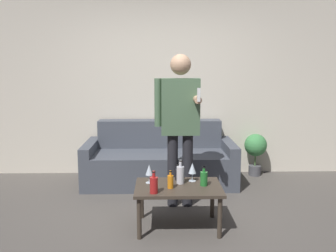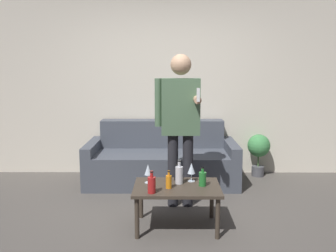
{
  "view_description": "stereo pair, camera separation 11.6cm",
  "coord_description": "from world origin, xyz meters",
  "views": [
    {
      "loc": [
        -0.07,
        -3.55,
        1.59
      ],
      "look_at": [
        0.03,
        0.49,
        0.95
      ],
      "focal_mm": 40.0,
      "sensor_mm": 36.0,
      "label": 1
    },
    {
      "loc": [
        0.05,
        -3.55,
        1.59
      ],
      "look_at": [
        0.03,
        0.49,
        0.95
      ],
      "focal_mm": 40.0,
      "sensor_mm": 36.0,
      "label": 2
    }
  ],
  "objects": [
    {
      "name": "coffee_table",
      "position": [
        0.12,
        -0.01,
        0.38
      ],
      "size": [
        0.85,
        0.59,
        0.43
      ],
      "color": "#3D3328",
      "rests_on": "ground_plane"
    },
    {
      "name": "potted_plant",
      "position": [
        1.35,
        1.79,
        0.41
      ],
      "size": [
        0.33,
        0.33,
        0.62
      ],
      "color": "#4C4C51",
      "rests_on": "ground_plane"
    },
    {
      "name": "couch",
      "position": [
        -0.06,
        1.52,
        0.3
      ],
      "size": [
        2.04,
        0.93,
        0.83
      ],
      "color": "#474C56",
      "rests_on": "ground_plane"
    },
    {
      "name": "bottle_yellow",
      "position": [
        -0.12,
        -0.21,
        0.51
      ],
      "size": [
        0.08,
        0.08,
        0.21
      ],
      "color": "#B21E1E",
      "rests_on": "coffee_table"
    },
    {
      "name": "wine_glass_near",
      "position": [
        -0.17,
        0.1,
        0.56
      ],
      "size": [
        0.07,
        0.07,
        0.19
      ],
      "color": "silver",
      "rests_on": "coffee_table"
    },
    {
      "name": "bottle_dark",
      "position": [
        0.04,
        -0.07,
        0.5
      ],
      "size": [
        0.06,
        0.06,
        0.18
      ],
      "color": "orange",
      "rests_on": "coffee_table"
    },
    {
      "name": "bottle_orange",
      "position": [
        0.14,
        0.07,
        0.53
      ],
      "size": [
        0.08,
        0.08,
        0.24
      ],
      "color": "silver",
      "rests_on": "coffee_table"
    },
    {
      "name": "bottle_red",
      "position": [
        0.12,
        0.19,
        0.5
      ],
      "size": [
        0.06,
        0.06,
        0.17
      ],
      "color": "black",
      "rests_on": "coffee_table"
    },
    {
      "name": "wall_back",
      "position": [
        0.0,
        2.0,
        1.35
      ],
      "size": [
        8.0,
        0.06,
        2.7
      ],
      "color": "beige",
      "rests_on": "ground_plane"
    },
    {
      "name": "bottle_green",
      "position": [
        0.37,
        -0.0,
        0.51
      ],
      "size": [
        0.07,
        0.07,
        0.19
      ],
      "color": "#23752D",
      "rests_on": "coffee_table"
    },
    {
      "name": "person_standing_front",
      "position": [
        0.16,
        0.59,
        1.03
      ],
      "size": [
        0.5,
        0.44,
        1.73
      ],
      "color": "#232328",
      "rests_on": "ground_plane"
    },
    {
      "name": "wine_glass_far",
      "position": [
        0.27,
        0.15,
        0.56
      ],
      "size": [
        0.08,
        0.08,
        0.19
      ],
      "color": "silver",
      "rests_on": "coffee_table"
    },
    {
      "name": "ground_plane",
      "position": [
        0.0,
        0.0,
        0.0
      ],
      "size": [
        16.0,
        16.0,
        0.0
      ],
      "primitive_type": "plane",
      "color": "#514C47"
    }
  ]
}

